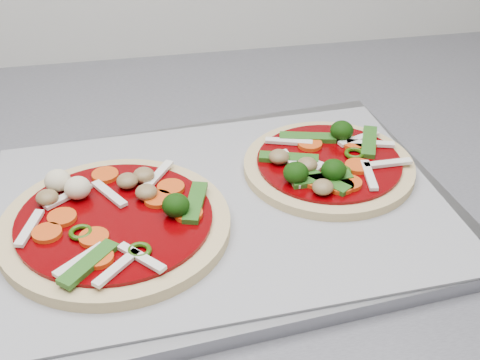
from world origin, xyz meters
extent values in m
cube|color=gray|center=(0.70, 1.22, 0.91)|extent=(0.45, 0.36, 0.01)
cube|color=gray|center=(0.70, 1.22, 0.91)|extent=(0.42, 0.32, 0.00)
cylinder|color=tan|center=(0.61, 1.19, 0.92)|extent=(0.24, 0.24, 0.01)
cylinder|color=#6B0004|center=(0.61, 1.19, 0.93)|extent=(0.21, 0.21, 0.00)
cylinder|color=#E23F11|center=(0.66, 1.23, 0.93)|extent=(0.03, 0.03, 0.00)
torus|color=#244909|center=(0.63, 1.14, 0.93)|extent=(0.03, 0.03, 0.00)
cube|color=#2D6D1F|center=(0.68, 1.20, 0.93)|extent=(0.03, 0.06, 0.00)
cube|color=white|center=(0.65, 1.25, 0.93)|extent=(0.03, 0.04, 0.00)
ellipsoid|color=olive|center=(0.55, 1.22, 0.94)|extent=(0.03, 0.03, 0.01)
cylinder|color=#E23F11|center=(0.67, 1.18, 0.93)|extent=(0.03, 0.03, 0.00)
cube|color=white|center=(0.58, 1.14, 0.93)|extent=(0.04, 0.04, 0.00)
ellipsoid|color=olive|center=(0.64, 1.22, 0.94)|extent=(0.03, 0.03, 0.01)
torus|color=#244909|center=(0.58, 1.17, 0.93)|extent=(0.03, 0.03, 0.00)
cylinder|color=#E23F11|center=(0.56, 1.20, 0.93)|extent=(0.03, 0.03, 0.00)
cylinder|color=#E23F11|center=(0.59, 1.17, 0.93)|extent=(0.03, 0.03, 0.00)
cube|color=white|center=(0.54, 1.19, 0.93)|extent=(0.02, 0.05, 0.00)
cylinder|color=#E23F11|center=(0.60, 1.26, 0.93)|extent=(0.03, 0.03, 0.00)
ellipsoid|color=#133B0A|center=(0.66, 1.19, 0.94)|extent=(0.03, 0.03, 0.02)
ellipsoid|color=olive|center=(0.64, 1.24, 0.94)|extent=(0.03, 0.03, 0.01)
cylinder|color=#E23F11|center=(0.55, 1.18, 0.93)|extent=(0.04, 0.04, 0.00)
cube|color=white|center=(0.63, 1.13, 0.93)|extent=(0.04, 0.04, 0.00)
cube|color=white|center=(0.60, 1.23, 0.93)|extent=(0.03, 0.05, 0.00)
cylinder|color=#E23F11|center=(0.59, 1.14, 0.93)|extent=(0.03, 0.03, 0.00)
cylinder|color=#E23F11|center=(0.65, 1.21, 0.93)|extent=(0.03, 0.03, 0.00)
cube|color=#2D6D1F|center=(0.59, 1.13, 0.93)|extent=(0.05, 0.05, 0.00)
ellipsoid|color=beige|center=(0.56, 1.25, 0.94)|extent=(0.02, 0.02, 0.02)
ellipsoid|color=olive|center=(0.62, 1.24, 0.94)|extent=(0.03, 0.03, 0.01)
cube|color=white|center=(0.57, 1.23, 0.93)|extent=(0.04, 0.03, 0.00)
cube|color=white|center=(0.61, 1.12, 0.93)|extent=(0.04, 0.04, 0.00)
ellipsoid|color=beige|center=(0.58, 1.23, 0.94)|extent=(0.03, 0.03, 0.02)
cylinder|color=tan|center=(0.82, 1.25, 0.92)|extent=(0.23, 0.23, 0.01)
cylinder|color=#6B0004|center=(0.82, 1.25, 0.93)|extent=(0.19, 0.19, 0.00)
cylinder|color=#E23F11|center=(0.81, 1.28, 0.93)|extent=(0.03, 0.03, 0.00)
cylinder|color=#E23F11|center=(0.79, 1.22, 0.93)|extent=(0.03, 0.03, 0.00)
ellipsoid|color=olive|center=(0.77, 1.26, 0.93)|extent=(0.03, 0.03, 0.01)
cube|color=white|center=(0.78, 1.25, 0.93)|extent=(0.02, 0.05, 0.00)
cube|color=#2D6D1F|center=(0.87, 1.27, 0.93)|extent=(0.03, 0.06, 0.00)
cylinder|color=#E23F11|center=(0.81, 1.20, 0.93)|extent=(0.04, 0.04, 0.00)
ellipsoid|color=#133B0A|center=(0.84, 1.29, 0.94)|extent=(0.03, 0.03, 0.02)
cylinder|color=#E23F11|center=(0.80, 1.21, 0.93)|extent=(0.04, 0.04, 0.00)
ellipsoid|color=olive|center=(0.79, 1.20, 0.93)|extent=(0.03, 0.03, 0.01)
cube|color=white|center=(0.79, 1.29, 0.93)|extent=(0.05, 0.02, 0.00)
ellipsoid|color=olive|center=(0.79, 1.24, 0.93)|extent=(0.03, 0.03, 0.01)
ellipsoid|color=#133B0A|center=(0.81, 1.22, 0.94)|extent=(0.03, 0.03, 0.02)
ellipsoid|color=#133B0A|center=(0.77, 1.22, 0.94)|extent=(0.03, 0.03, 0.02)
torus|color=#244909|center=(0.82, 1.23, 0.93)|extent=(0.03, 0.03, 0.00)
cube|color=white|center=(0.79, 1.23, 0.93)|extent=(0.04, 0.04, 0.00)
cube|color=white|center=(0.86, 1.28, 0.93)|extent=(0.05, 0.02, 0.00)
cube|color=#2D6D1F|center=(0.78, 1.26, 0.93)|extent=(0.06, 0.03, 0.00)
cube|color=white|center=(0.87, 1.27, 0.93)|extent=(0.05, 0.02, 0.00)
cylinder|color=#E23F11|center=(0.85, 1.27, 0.93)|extent=(0.03, 0.03, 0.00)
cylinder|color=#E23F11|center=(0.82, 1.21, 0.93)|extent=(0.03, 0.03, 0.00)
cube|color=#2D6D1F|center=(0.81, 1.29, 0.93)|extent=(0.06, 0.03, 0.00)
cube|color=#2D6D1F|center=(0.80, 1.22, 0.93)|extent=(0.05, 0.05, 0.00)
cube|color=white|center=(0.84, 1.21, 0.93)|extent=(0.02, 0.05, 0.00)
cylinder|color=#E23F11|center=(0.84, 1.23, 0.93)|extent=(0.03, 0.03, 0.00)
cube|color=#2D6D1F|center=(0.80, 1.22, 0.93)|extent=(0.06, 0.02, 0.00)
cube|color=white|center=(0.87, 1.23, 0.93)|extent=(0.05, 0.01, 0.00)
torus|color=#244909|center=(0.84, 1.25, 0.93)|extent=(0.03, 0.03, 0.00)
cylinder|color=#E23F11|center=(0.86, 1.27, 0.93)|extent=(0.04, 0.04, 0.00)
camera|label=1|loc=(0.63, 0.72, 1.28)|focal=50.00mm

